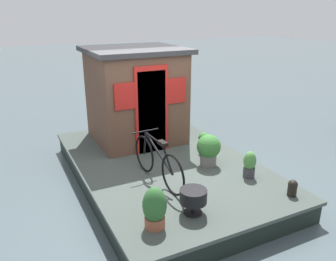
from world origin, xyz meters
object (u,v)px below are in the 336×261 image
Objects in this scene: potted_plant_lavender at (209,149)px; charcoal_grill at (193,197)px; potted_plant_ivy at (155,208)px; houseboat_cabin at (136,94)px; potted_plant_fern at (204,141)px; mooring_bollard at (292,187)px; potted_plant_geranium at (250,164)px; bicycle at (158,162)px.

potted_plant_lavender is 1.71m from charcoal_grill.
potted_plant_ivy is at bearing 94.77° from charcoal_grill.
houseboat_cabin reaches higher than charcoal_grill.
potted_plant_fern is 2.18m from mooring_bollard.
houseboat_cabin is 3.01m from potted_plant_geranium.
bicycle reaches higher than potted_plant_lavender.
potted_plant_lavender is at bearing -40.33° from charcoal_grill.
charcoal_grill is at bearing 80.71° from mooring_bollard.
bicycle is 4.18× the size of charcoal_grill.
mooring_bollard is at bearing -166.45° from potted_plant_geranium.
potted_plant_fern is (1.33, 0.12, -0.00)m from potted_plant_geranium.
potted_plant_lavender is 0.64m from potted_plant_fern.
charcoal_grill is at bearing 110.48° from potted_plant_geranium.
mooring_bollard is at bearing -99.29° from charcoal_grill.
potted_plant_fern reaches higher than mooring_bollard.
charcoal_grill is at bearing -177.50° from bicycle.
mooring_bollard is at bearing -160.36° from houseboat_cabin.
bicycle is 2.73× the size of potted_plant_lavender.
potted_plant_lavender is at bearing 26.50° from potted_plant_geranium.
potted_plant_lavender is 1.69m from mooring_bollard.
houseboat_cabin is 7.54× the size of mooring_bollard.
potted_plant_geranium is 1.33m from potted_plant_fern.
potted_plant_lavender is (0.75, 0.37, 0.09)m from potted_plant_geranium.
potted_plant_lavender reaches higher than potted_plant_fern.
charcoal_grill is (-0.55, 1.48, 0.03)m from potted_plant_geranium.
bicycle reaches higher than potted_plant_ivy.
potted_plant_lavender is (1.35, -1.74, 0.04)m from potted_plant_ivy.
potted_plant_geranium reaches higher than charcoal_grill.
charcoal_grill is at bearing 144.08° from potted_plant_fern.
potted_plant_ivy is 2.33m from mooring_bollard.
potted_plant_geranium is at bearing 13.55° from mooring_bollard.
potted_plant_ivy is at bearing 105.96° from potted_plant_geranium.
potted_plant_ivy is 1.23× the size of potted_plant_geranium.
potted_plant_lavender is 1.53× the size of charcoal_grill.
charcoal_grill is (0.05, -0.64, -0.02)m from potted_plant_ivy.
potted_plant_fern reaches higher than charcoal_grill.
bicycle reaches higher than potted_plant_fern.
potted_plant_lavender reaches higher than charcoal_grill.
potted_plant_lavender is at bearing 156.06° from potted_plant_fern.
mooring_bollard is (-1.57, -0.57, -0.19)m from potted_plant_lavender.
charcoal_grill is at bearing -85.23° from potted_plant_ivy.
potted_plant_fern is at bearing 5.05° from potted_plant_geranium.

